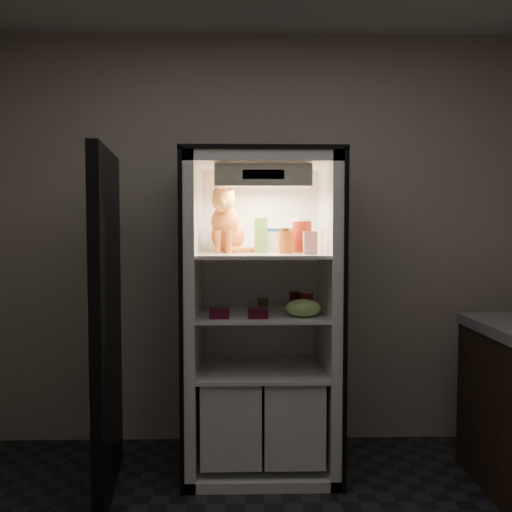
% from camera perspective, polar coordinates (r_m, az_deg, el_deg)
% --- Properties ---
extents(room_shell, '(3.60, 3.60, 3.60)m').
position_cam_1_polar(room_shell, '(2.00, 1.85, 7.77)').
color(room_shell, white).
rests_on(room_shell, floor).
extents(refrigerator, '(0.90, 0.72, 1.88)m').
position_cam_1_polar(refrigerator, '(3.45, 0.52, -7.93)').
color(refrigerator, white).
rests_on(refrigerator, floor).
extents(fridge_door, '(0.15, 0.87, 1.85)m').
position_cam_1_polar(fridge_door, '(3.20, -14.71, -6.69)').
color(fridge_door, black).
rests_on(fridge_door, floor).
extents(tabby_cat, '(0.34, 0.39, 0.41)m').
position_cam_1_polar(tabby_cat, '(3.40, -2.94, 2.94)').
color(tabby_cat, '#D75A1B').
rests_on(tabby_cat, refrigerator).
extents(parmesan_shaker, '(0.08, 0.08, 0.20)m').
position_cam_1_polar(parmesan_shaker, '(3.33, 0.50, 2.09)').
color(parmesan_shaker, '#268B3C').
rests_on(parmesan_shaker, refrigerator).
extents(mayo_tub, '(0.10, 0.10, 0.14)m').
position_cam_1_polar(mayo_tub, '(3.42, 1.67, 1.61)').
color(mayo_tub, white).
rests_on(mayo_tub, refrigerator).
extents(salsa_jar, '(0.08, 0.08, 0.14)m').
position_cam_1_polar(salsa_jar, '(3.29, 3.04, 1.55)').
color(salsa_jar, maroon).
rests_on(salsa_jar, refrigerator).
extents(pepper_jar, '(0.12, 0.12, 0.20)m').
position_cam_1_polar(pepper_jar, '(3.39, 4.62, 2.06)').
color(pepper_jar, maroon).
rests_on(pepper_jar, refrigerator).
extents(cream_carton, '(0.07, 0.07, 0.13)m').
position_cam_1_polar(cream_carton, '(3.22, 5.44, 1.35)').
color(cream_carton, silver).
rests_on(cream_carton, refrigerator).
extents(soda_can_a, '(0.06, 0.06, 0.12)m').
position_cam_1_polar(soda_can_a, '(3.46, 3.89, -4.41)').
color(soda_can_a, black).
rests_on(soda_can_a, refrigerator).
extents(soda_can_b, '(0.06, 0.06, 0.12)m').
position_cam_1_polar(soda_can_b, '(3.42, 4.78, -4.52)').
color(soda_can_b, black).
rests_on(soda_can_b, refrigerator).
extents(soda_can_c, '(0.07, 0.07, 0.13)m').
position_cam_1_polar(soda_can_c, '(3.27, 5.10, -4.74)').
color(soda_can_c, black).
rests_on(soda_can_c, refrigerator).
extents(condiment_jar, '(0.06, 0.06, 0.09)m').
position_cam_1_polar(condiment_jar, '(3.43, 0.70, -4.73)').
color(condiment_jar, brown).
rests_on(condiment_jar, refrigerator).
extents(grape_bag, '(0.20, 0.15, 0.10)m').
position_cam_1_polar(grape_bag, '(3.20, 4.73, -5.20)').
color(grape_bag, '#85AB4F').
rests_on(grape_bag, refrigerator).
extents(berry_box_left, '(0.11, 0.11, 0.05)m').
position_cam_1_polar(berry_box_left, '(3.17, -3.67, -5.70)').
color(berry_box_left, '#510D20').
rests_on(berry_box_left, refrigerator).
extents(berry_box_right, '(0.11, 0.11, 0.05)m').
position_cam_1_polar(berry_box_right, '(3.17, 0.20, -5.69)').
color(berry_box_right, '#510D20').
rests_on(berry_box_right, refrigerator).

